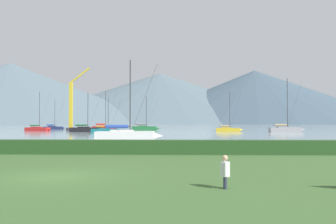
{
  "coord_description": "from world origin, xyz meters",
  "views": [
    {
      "loc": [
        5.64,
        -15.65,
        2.52
      ],
      "look_at": [
        3.12,
        69.87,
        4.8
      ],
      "focal_mm": 37.15,
      "sensor_mm": 36.0,
      "label": 1
    }
  ],
  "objects_px": {
    "sailboat_slip_7": "(106,131)",
    "sailboat_slip_9": "(126,135)",
    "sailboat_slip_10": "(104,127)",
    "sailboat_slip_12": "(228,129)",
    "sailboat_slip_3": "(53,128)",
    "person_seated_viewer": "(225,170)",
    "sailboat_slip_8": "(86,129)",
    "dock_crane": "(72,110)",
    "sailboat_slip_6": "(285,129)",
    "sailboat_slip_5": "(145,128)",
    "sailboat_slip_2": "(38,129)"
  },
  "relations": [
    {
      "from": "sailboat_slip_7",
      "to": "sailboat_slip_9",
      "type": "distance_m",
      "value": 28.09
    },
    {
      "from": "sailboat_slip_2",
      "to": "sailboat_slip_12",
      "type": "relative_size",
      "value": 1.03
    },
    {
      "from": "sailboat_slip_3",
      "to": "sailboat_slip_10",
      "type": "distance_m",
      "value": 15.97
    },
    {
      "from": "sailboat_slip_5",
      "to": "sailboat_slip_7",
      "type": "height_order",
      "value": "sailboat_slip_5"
    },
    {
      "from": "sailboat_slip_2",
      "to": "sailboat_slip_9",
      "type": "bearing_deg",
      "value": -46.72
    },
    {
      "from": "sailboat_slip_2",
      "to": "sailboat_slip_9",
      "type": "distance_m",
      "value": 50.87
    },
    {
      "from": "sailboat_slip_6",
      "to": "sailboat_slip_12",
      "type": "distance_m",
      "value": 13.07
    },
    {
      "from": "sailboat_slip_5",
      "to": "sailboat_slip_10",
      "type": "height_order",
      "value": "sailboat_slip_10"
    },
    {
      "from": "sailboat_slip_10",
      "to": "person_seated_viewer",
      "type": "height_order",
      "value": "sailboat_slip_10"
    },
    {
      "from": "sailboat_slip_9",
      "to": "dock_crane",
      "type": "distance_m",
      "value": 50.53
    },
    {
      "from": "sailboat_slip_5",
      "to": "sailboat_slip_12",
      "type": "bearing_deg",
      "value": -33.36
    },
    {
      "from": "sailboat_slip_7",
      "to": "sailboat_slip_10",
      "type": "height_order",
      "value": "sailboat_slip_10"
    },
    {
      "from": "sailboat_slip_6",
      "to": "sailboat_slip_8",
      "type": "bearing_deg",
      "value": -179.03
    },
    {
      "from": "sailboat_slip_9",
      "to": "dock_crane",
      "type": "height_order",
      "value": "dock_crane"
    },
    {
      "from": "dock_crane",
      "to": "sailboat_slip_2",
      "type": "bearing_deg",
      "value": -154.15
    },
    {
      "from": "sailboat_slip_5",
      "to": "person_seated_viewer",
      "type": "xyz_separation_m",
      "value": [
        11.21,
        -84.25,
        0.03
      ]
    },
    {
      "from": "sailboat_slip_3",
      "to": "person_seated_viewer",
      "type": "bearing_deg",
      "value": -67.75
    },
    {
      "from": "sailboat_slip_3",
      "to": "sailboat_slip_9",
      "type": "relative_size",
      "value": 0.84
    },
    {
      "from": "sailboat_slip_10",
      "to": "sailboat_slip_12",
      "type": "bearing_deg",
      "value": -34.63
    },
    {
      "from": "sailboat_slip_10",
      "to": "sailboat_slip_12",
      "type": "distance_m",
      "value": 39.23
    },
    {
      "from": "sailboat_slip_10",
      "to": "sailboat_slip_8",
      "type": "bearing_deg",
      "value": -93.71
    },
    {
      "from": "sailboat_slip_2",
      "to": "sailboat_slip_10",
      "type": "bearing_deg",
      "value": 59.29
    },
    {
      "from": "sailboat_slip_8",
      "to": "sailboat_slip_3",
      "type": "bearing_deg",
      "value": 120.22
    },
    {
      "from": "sailboat_slip_2",
      "to": "sailboat_slip_6",
      "type": "bearing_deg",
      "value": 1.94
    },
    {
      "from": "sailboat_slip_8",
      "to": "dock_crane",
      "type": "distance_m",
      "value": 13.27
    },
    {
      "from": "sailboat_slip_5",
      "to": "person_seated_viewer",
      "type": "height_order",
      "value": "sailboat_slip_5"
    },
    {
      "from": "sailboat_slip_3",
      "to": "dock_crane",
      "type": "distance_m",
      "value": 18.09
    },
    {
      "from": "sailboat_slip_2",
      "to": "sailboat_slip_5",
      "type": "distance_m",
      "value": 28.13
    },
    {
      "from": "sailboat_slip_9",
      "to": "sailboat_slip_7",
      "type": "bearing_deg",
      "value": 106.04
    },
    {
      "from": "sailboat_slip_10",
      "to": "dock_crane",
      "type": "bearing_deg",
      "value": -120.55
    },
    {
      "from": "sailboat_slip_7",
      "to": "sailboat_slip_12",
      "type": "distance_m",
      "value": 29.63
    },
    {
      "from": "sailboat_slip_5",
      "to": "dock_crane",
      "type": "relative_size",
      "value": 0.57
    },
    {
      "from": "sailboat_slip_7",
      "to": "dock_crane",
      "type": "height_order",
      "value": "dock_crane"
    },
    {
      "from": "sailboat_slip_9",
      "to": "person_seated_viewer",
      "type": "distance_m",
      "value": 33.01
    },
    {
      "from": "sailboat_slip_5",
      "to": "dock_crane",
      "type": "bearing_deg",
      "value": -161.44
    },
    {
      "from": "sailboat_slip_5",
      "to": "sailboat_slip_9",
      "type": "xyz_separation_m",
      "value": [
        2.67,
        -52.37,
        0.06
      ]
    },
    {
      "from": "sailboat_slip_10",
      "to": "dock_crane",
      "type": "distance_m",
      "value": 14.77
    },
    {
      "from": "sailboat_slip_6",
      "to": "sailboat_slip_10",
      "type": "height_order",
      "value": "sailboat_slip_6"
    },
    {
      "from": "sailboat_slip_3",
      "to": "sailboat_slip_6",
      "type": "xyz_separation_m",
      "value": [
        62.47,
        -25.07,
        0.13
      ]
    },
    {
      "from": "sailboat_slip_7",
      "to": "person_seated_viewer",
      "type": "distance_m",
      "value": 61.09
    },
    {
      "from": "person_seated_viewer",
      "to": "sailboat_slip_8",
      "type": "bearing_deg",
      "value": 115.04
    },
    {
      "from": "sailboat_slip_7",
      "to": "sailboat_slip_5",
      "type": "bearing_deg",
      "value": 77.2
    },
    {
      "from": "sailboat_slip_12",
      "to": "sailboat_slip_3",
      "type": "bearing_deg",
      "value": 162.51
    },
    {
      "from": "sailboat_slip_2",
      "to": "sailboat_slip_12",
      "type": "xyz_separation_m",
      "value": [
        47.62,
        -2.94,
        -0.03
      ]
    },
    {
      "from": "person_seated_viewer",
      "to": "dock_crane",
      "type": "distance_m",
      "value": 83.15
    },
    {
      "from": "sailboat_slip_12",
      "to": "dock_crane",
      "type": "xyz_separation_m",
      "value": [
        -40.15,
        6.55,
        5.02
      ]
    },
    {
      "from": "sailboat_slip_2",
      "to": "dock_crane",
      "type": "distance_m",
      "value": 9.68
    },
    {
      "from": "sailboat_slip_2",
      "to": "sailboat_slip_10",
      "type": "relative_size",
      "value": 0.85
    },
    {
      "from": "person_seated_viewer",
      "to": "dock_crane",
      "type": "bearing_deg",
      "value": 116.99
    },
    {
      "from": "sailboat_slip_9",
      "to": "sailboat_slip_12",
      "type": "xyz_separation_m",
      "value": [
        18.83,
        39.0,
        -0.17
      ]
    }
  ]
}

